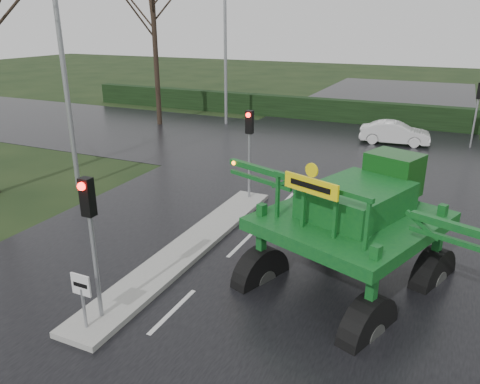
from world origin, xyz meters
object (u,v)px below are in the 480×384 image
at_px(traffic_signal_mid, 249,136).
at_px(street_light_left_far, 230,30).
at_px(traffic_signal_far, 478,100).
at_px(keep_left_sign, 82,293).
at_px(street_light_left_near, 66,37).
at_px(traffic_signal_near, 90,219).
at_px(white_sedan, 394,144).
at_px(crop_sprayer, 267,203).

xyz_separation_m(traffic_signal_mid, street_light_left_far, (-6.89, 12.51, 3.40)).
height_order(traffic_signal_mid, traffic_signal_far, same).
height_order(keep_left_sign, street_light_left_far, street_light_left_far).
height_order(traffic_signal_mid, street_light_left_near, street_light_left_near).
relative_size(traffic_signal_near, white_sedan, 0.93).
bearing_deg(crop_sprayer, street_light_left_near, -179.27).
xyz_separation_m(crop_sprayer, white_sedan, (1.15, 16.58, -2.17)).
bearing_deg(traffic_signal_near, street_light_left_near, 134.53).
bearing_deg(white_sedan, keep_left_sign, 164.68).
distance_m(street_light_left_near, crop_sprayer, 10.91).
height_order(traffic_signal_near, traffic_signal_far, same).
bearing_deg(keep_left_sign, street_light_left_far, 107.78).
relative_size(traffic_signal_far, street_light_left_far, 0.35).
relative_size(traffic_signal_mid, street_light_left_far, 0.35).
bearing_deg(traffic_signal_near, traffic_signal_mid, 90.00).
height_order(keep_left_sign, traffic_signal_near, traffic_signal_near).
bearing_deg(traffic_signal_far, white_sedan, 13.11).
xyz_separation_m(traffic_signal_far, white_sedan, (-3.94, -0.92, -2.59)).
height_order(traffic_signal_near, white_sedan, traffic_signal_near).
xyz_separation_m(keep_left_sign, crop_sprayer, (2.71, 4.01, 1.11)).
bearing_deg(crop_sprayer, traffic_signal_far, 94.49).
distance_m(traffic_signal_far, street_light_left_near, 20.58).
distance_m(traffic_signal_near, street_light_left_near, 10.40).
bearing_deg(keep_left_sign, traffic_signal_near, 90.00).
relative_size(keep_left_sign, traffic_signal_mid, 0.38).
bearing_deg(keep_left_sign, traffic_signal_far, 70.07).
bearing_deg(street_light_left_near, traffic_signal_mid, 12.21).
bearing_deg(street_light_left_far, traffic_signal_mid, -61.14).
bearing_deg(white_sedan, traffic_signal_far, -81.59).
bearing_deg(traffic_signal_far, traffic_signal_near, 69.64).
bearing_deg(street_light_left_near, crop_sprayer, -19.99).
relative_size(traffic_signal_mid, traffic_signal_far, 1.00).
distance_m(traffic_signal_mid, traffic_signal_far, 14.75).
bearing_deg(street_light_left_far, traffic_signal_near, -71.83).
xyz_separation_m(traffic_signal_near, white_sedan, (3.86, 20.10, -2.59)).
relative_size(street_light_left_far, crop_sprayer, 1.30).
relative_size(crop_sprayer, white_sedan, 2.03).
height_order(traffic_signal_mid, white_sedan, traffic_signal_mid).
height_order(traffic_signal_near, street_light_left_far, street_light_left_far).
xyz_separation_m(traffic_signal_near, street_light_left_far, (-6.89, 21.01, 3.40)).
distance_m(street_light_left_far, crop_sprayer, 20.32).
height_order(crop_sprayer, white_sedan, crop_sprayer).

